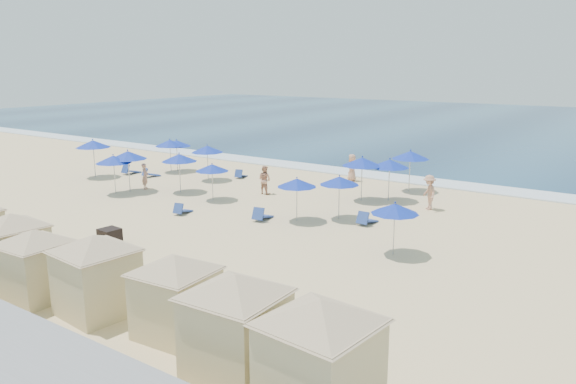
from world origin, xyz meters
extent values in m
plane|color=beige|center=(0.00, 0.00, 0.00)|extent=(160.00, 160.00, 0.00)
cube|color=#0E2B4F|center=(0.00, 55.00, 0.03)|extent=(160.00, 80.00, 0.06)
cube|color=white|center=(0.00, 15.50, 0.04)|extent=(160.00, 2.50, 0.08)
cube|color=black|center=(-0.35, -5.03, 0.39)|extent=(0.83, 0.83, 0.77)
cube|color=beige|center=(-0.04, -9.33, 0.97)|extent=(2.10, 2.10, 1.94)
cube|color=tan|center=(-0.04, -9.33, 1.94)|extent=(2.20, 2.20, 0.08)
pyramid|color=tan|center=(-0.04, -9.33, 2.43)|extent=(4.24, 4.24, 0.49)
cube|color=beige|center=(2.21, -9.85, 0.94)|extent=(1.95, 1.95, 1.87)
cube|color=tan|center=(2.21, -9.85, 1.87)|extent=(2.05, 2.05, 0.07)
pyramid|color=tan|center=(2.21, -9.85, 2.34)|extent=(4.11, 4.11, 0.47)
cube|color=beige|center=(4.82, -9.42, 1.01)|extent=(2.20, 2.20, 2.02)
cube|color=tan|center=(4.82, -9.42, 2.02)|extent=(2.31, 2.31, 0.08)
pyramid|color=tan|center=(4.82, -9.42, 2.52)|extent=(4.41, 4.41, 0.50)
cube|color=beige|center=(7.86, -9.03, 0.95)|extent=(2.06, 2.06, 1.91)
cube|color=tan|center=(7.86, -9.03, 1.91)|extent=(2.16, 2.16, 0.08)
pyramid|color=tan|center=(7.86, -9.03, 2.39)|extent=(4.17, 4.17, 0.48)
cube|color=beige|center=(10.54, -9.60, 1.04)|extent=(2.17, 2.17, 2.09)
cube|color=tan|center=(10.54, -9.60, 2.09)|extent=(2.28, 2.28, 0.08)
pyramid|color=tan|center=(10.54, -9.60, 2.61)|extent=(4.57, 4.57, 0.52)
cube|color=beige|center=(13.09, -9.82, 1.07)|extent=(2.32, 2.32, 2.14)
cube|color=tan|center=(13.09, -9.82, 2.14)|extent=(2.44, 2.44, 0.09)
pyramid|color=tan|center=(13.09, -9.82, 2.68)|extent=(4.68, 4.68, 0.54)
cylinder|color=#A5A8AD|center=(-10.77, 8.87, 0.93)|extent=(0.05, 0.05, 1.86)
cone|color=#0E29A0|center=(-10.77, 8.87, 2.03)|extent=(2.05, 2.05, 0.44)
sphere|color=#0E29A0|center=(-10.77, 8.87, 2.30)|extent=(0.08, 0.08, 0.08)
cylinder|color=#A5A8AD|center=(-13.71, 4.01, 1.05)|extent=(0.06, 0.06, 2.10)
cone|color=#0E29A0|center=(-13.71, 4.01, 2.30)|extent=(2.32, 2.32, 0.50)
sphere|color=#0E29A0|center=(-13.71, 4.01, 2.60)|extent=(0.09, 0.09, 0.09)
cylinder|color=#A5A8AD|center=(-10.91, 8.37, 0.96)|extent=(0.05, 0.05, 1.92)
cone|color=#0E29A0|center=(-10.91, 8.37, 2.09)|extent=(2.12, 2.12, 0.45)
sphere|color=#0E29A0|center=(-10.91, 8.37, 2.37)|extent=(0.08, 0.08, 0.08)
cylinder|color=#A5A8AD|center=(-8.36, 1.51, 0.95)|extent=(0.05, 0.05, 1.91)
cone|color=#0E29A0|center=(-8.36, 1.51, 2.08)|extent=(2.11, 2.11, 0.45)
sphere|color=#0E29A0|center=(-8.36, 1.51, 2.36)|extent=(0.08, 0.08, 0.08)
cylinder|color=#A5A8AD|center=(-6.64, 7.69, 0.96)|extent=(0.05, 0.05, 1.92)
cone|color=#0E29A0|center=(-6.64, 7.69, 2.10)|extent=(2.12, 2.12, 0.45)
sphere|color=#0E29A0|center=(-6.64, 7.69, 2.37)|extent=(0.08, 0.08, 0.08)
cylinder|color=#A5A8AD|center=(-5.53, 4.08, 0.96)|extent=(0.05, 0.05, 1.92)
cone|color=#0E29A0|center=(-5.53, 4.08, 2.10)|extent=(2.13, 2.13, 0.46)
sphere|color=#0E29A0|center=(-5.53, 4.08, 2.38)|extent=(0.08, 0.08, 0.08)
cylinder|color=#A5A8AD|center=(-2.54, 3.71, 0.85)|extent=(0.04, 0.04, 1.71)
cone|color=#0E29A0|center=(-2.54, 3.71, 1.87)|extent=(1.89, 1.89, 0.40)
sphere|color=#0E29A0|center=(-2.54, 3.71, 2.11)|extent=(0.07, 0.07, 0.07)
cylinder|color=#A5A8AD|center=(4.43, 8.45, 1.02)|extent=(0.05, 0.05, 2.04)
cone|color=#0E29A0|center=(4.43, 8.45, 2.23)|extent=(2.26, 2.26, 0.48)
sphere|color=#0E29A0|center=(4.43, 8.45, 2.53)|extent=(0.09, 0.09, 0.09)
cylinder|color=#A5A8AD|center=(3.85, 2.82, 0.88)|extent=(0.05, 0.05, 1.76)
cone|color=#0E29A0|center=(3.85, 2.82, 1.92)|extent=(1.94, 1.94, 0.42)
sphere|color=#0E29A0|center=(3.85, 2.82, 2.18)|extent=(0.07, 0.07, 0.07)
cylinder|color=#A5A8AD|center=(5.65, 12.30, 1.02)|extent=(0.05, 0.05, 2.04)
cone|color=#0E29A0|center=(5.65, 12.30, 2.23)|extent=(2.25, 2.25, 0.48)
sphere|color=#0E29A0|center=(5.65, 12.30, 2.52)|extent=(0.09, 0.09, 0.09)
cylinder|color=#A5A8AD|center=(5.35, 4.34, 0.89)|extent=(0.05, 0.05, 1.79)
cone|color=#0E29A0|center=(5.35, 4.34, 1.95)|extent=(1.97, 1.97, 0.42)
sphere|color=#0E29A0|center=(5.35, 4.34, 2.21)|extent=(0.08, 0.08, 0.08)
cylinder|color=#A5A8AD|center=(9.89, 0.91, 0.88)|extent=(0.05, 0.05, 1.76)
cone|color=#0E29A0|center=(9.89, 0.91, 1.92)|extent=(1.94, 1.94, 0.42)
sphere|color=#0E29A0|center=(9.89, 0.91, 2.17)|extent=(0.07, 0.07, 0.07)
cylinder|color=#A5A8AD|center=(5.70, 9.31, 0.98)|extent=(0.05, 0.05, 1.95)
cone|color=#0E29A0|center=(5.70, 9.31, 2.13)|extent=(2.16, 2.16, 0.46)
sphere|color=#0E29A0|center=(5.70, 9.31, 2.42)|extent=(0.08, 0.08, 0.08)
cylinder|color=#A5A8AD|center=(-8.15, 2.41, 1.03)|extent=(0.05, 0.05, 2.05)
cone|color=#0E29A0|center=(-8.15, 2.41, 2.24)|extent=(2.27, 2.27, 0.49)
sphere|color=#0E29A0|center=(-8.15, 2.41, 2.54)|extent=(0.09, 0.09, 0.09)
cube|color=#274291|center=(-12.67, 6.27, 0.17)|extent=(0.63, 1.30, 0.35)
cube|color=#274291|center=(-12.66, 5.73, 0.43)|extent=(0.61, 0.37, 0.63)
cube|color=#274291|center=(-10.65, 6.33, 0.16)|extent=(0.87, 1.27, 0.32)
cube|color=#274291|center=(-10.80, 5.86, 0.39)|extent=(0.62, 0.47, 0.56)
cube|color=#274291|center=(-5.43, 9.68, 0.15)|extent=(0.79, 1.19, 0.30)
cube|color=#274291|center=(-5.30, 9.24, 0.37)|extent=(0.57, 0.43, 0.53)
cube|color=#274291|center=(-1.75, 0.62, 0.15)|extent=(0.73, 1.18, 0.30)
cube|color=#274291|center=(-1.66, 0.16, 0.37)|extent=(0.57, 0.40, 0.53)
cube|color=#274291|center=(2.34, 2.08, 0.17)|extent=(0.78, 1.32, 0.34)
cube|color=#274291|center=(2.42, 1.56, 0.42)|extent=(0.63, 0.43, 0.60)
cube|color=#274291|center=(6.95, 4.38, 0.16)|extent=(0.60, 1.23, 0.33)
cube|color=#274291|center=(6.94, 3.87, 0.41)|extent=(0.58, 0.35, 0.59)
imported|color=tan|center=(-7.96, 3.47, 0.80)|extent=(0.65, 0.70, 1.60)
imported|color=tan|center=(-1.09, 6.65, 0.85)|extent=(0.85, 0.67, 1.70)
imported|color=tan|center=(8.31, 8.72, 0.93)|extent=(1.32, 1.35, 1.86)
imported|color=tan|center=(1.31, 13.00, 0.90)|extent=(0.78, 1.00, 1.79)
camera|label=1|loc=(18.89, -19.21, 7.49)|focal=35.00mm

